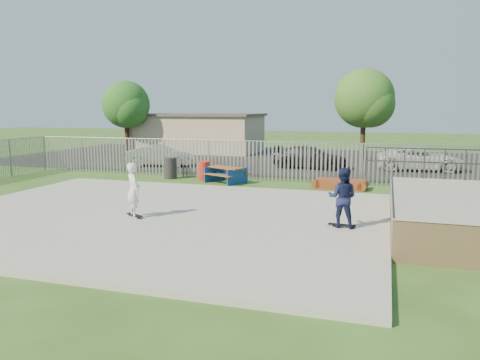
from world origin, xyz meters
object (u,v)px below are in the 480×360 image
(picnic_table, at_px, (226,175))
(trash_bin_grey, at_px, (170,168))
(car_silver, at_px, (160,156))
(car_dark, at_px, (310,157))
(tree_left, at_px, (126,105))
(trash_bin_red, at_px, (204,171))
(car_white, at_px, (420,159))
(tree_mid, at_px, (364,99))
(skater_white, at_px, (134,190))
(skater_navy, at_px, (342,198))
(funbox, at_px, (340,184))

(picnic_table, xyz_separation_m, trash_bin_grey, (-3.21, 0.44, 0.15))
(car_silver, relative_size, car_dark, 0.89)
(picnic_table, height_order, tree_left, tree_left)
(trash_bin_red, xyz_separation_m, car_white, (10.71, 7.33, 0.22))
(car_white, bearing_deg, car_silver, 95.88)
(car_dark, bearing_deg, tree_mid, -20.88)
(picnic_table, xyz_separation_m, skater_white, (-0.20, -8.46, 0.64))
(car_dark, bearing_deg, skater_navy, -163.81)
(funbox, distance_m, tree_mid, 13.45)
(trash_bin_grey, height_order, skater_navy, skater_navy)
(trash_bin_grey, height_order, car_silver, car_silver)
(funbox, height_order, skater_navy, skater_navy)
(trash_bin_grey, bearing_deg, tree_mid, 53.66)
(car_silver, distance_m, skater_navy, 17.70)
(picnic_table, xyz_separation_m, skater_navy, (6.35, -7.75, 0.64))
(car_dark, relative_size, tree_mid, 0.72)
(tree_left, bearing_deg, trash_bin_red, -45.61)
(trash_bin_red, distance_m, tree_mid, 14.86)
(picnic_table, height_order, trash_bin_grey, trash_bin_grey)
(car_white, height_order, skater_white, skater_white)
(car_dark, bearing_deg, car_silver, 105.10)
(picnic_table, bearing_deg, skater_white, -67.27)
(skater_white, bearing_deg, picnic_table, -49.27)
(tree_mid, xyz_separation_m, skater_navy, (0.50, -20.51, -3.28))
(trash_bin_grey, relative_size, tree_mid, 0.17)
(funbox, xyz_separation_m, skater_white, (-5.76, -8.42, 0.83))
(tree_left, bearing_deg, car_dark, -18.19)
(skater_white, bearing_deg, funbox, -82.29)
(skater_navy, bearing_deg, tree_mid, -84.43)
(tree_mid, distance_m, skater_navy, 20.78)
(trash_bin_red, bearing_deg, picnic_table, -13.35)
(picnic_table, relative_size, car_dark, 0.50)
(car_white, distance_m, skater_navy, 15.69)
(trash_bin_red, bearing_deg, car_white, 34.37)
(funbox, relative_size, skater_white, 1.19)
(car_silver, xyz_separation_m, car_dark, (9.19, 1.88, -0.01))
(skater_white, bearing_deg, trash_bin_grey, -29.20)
(tree_left, relative_size, tree_mid, 0.91)
(trash_bin_grey, relative_size, car_white, 0.22)
(trash_bin_grey, xyz_separation_m, skater_navy, (9.56, -8.19, 0.49))
(trash_bin_red, distance_m, car_silver, 6.61)
(funbox, bearing_deg, tree_mid, 92.81)
(tree_mid, height_order, skater_white, tree_mid)
(trash_bin_grey, xyz_separation_m, tree_mid, (9.07, 12.33, 3.76))
(trash_bin_red, xyz_separation_m, car_dark, (4.38, 6.41, 0.20))
(trash_bin_red, distance_m, trash_bin_grey, 1.94)
(picnic_table, distance_m, trash_bin_red, 1.32)
(tree_mid, bearing_deg, picnic_table, -114.64)
(funbox, distance_m, skater_white, 10.24)
(funbox, height_order, trash_bin_grey, trash_bin_grey)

